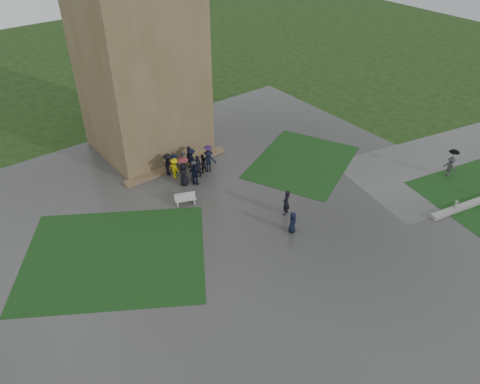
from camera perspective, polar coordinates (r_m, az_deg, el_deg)
ground at (r=30.78m, az=2.61°, el=-5.22°), size 120.00×120.00×0.00m
plaza at (r=31.97m, az=0.31°, el=-3.38°), size 34.00×34.00×0.02m
lawn_inset_left at (r=30.23m, az=-15.04°, el=-7.48°), size 14.10×13.46×0.01m
lawn_inset_right at (r=38.53m, az=7.58°, el=3.64°), size 11.12×10.15×0.01m
tower at (r=37.83m, az=-12.43°, el=17.49°), size 8.00×8.00×18.00m
tower_plinth at (r=37.84m, az=-7.73°, el=3.18°), size 9.00×0.80×0.22m
bench at (r=33.37m, az=-6.68°, el=-0.83°), size 1.56×0.97×0.86m
visitor_cluster at (r=36.19m, az=-6.33°, el=3.27°), size 4.06×3.72×2.33m
pedestrian_mid at (r=30.72m, az=6.41°, el=-3.69°), size 0.88×0.79×1.49m
pedestrian_near at (r=32.07m, az=5.65°, el=-1.30°), size 0.81×0.67×1.90m
pedestrian_path at (r=39.33m, az=24.35°, el=3.26°), size 0.77×1.08×2.33m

